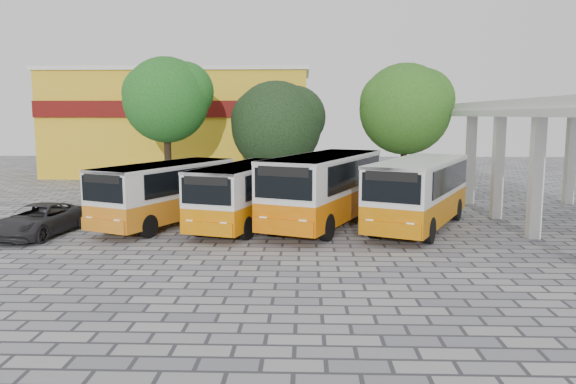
{
  "coord_description": "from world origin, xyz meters",
  "views": [
    {
      "loc": [
        -1.04,
        -19.91,
        4.78
      ],
      "look_at": [
        -1.78,
        3.88,
        1.5
      ],
      "focal_mm": 35.0,
      "sensor_mm": 36.0,
      "label": 1
    }
  ],
  "objects_px": {
    "bus_far_left": "(166,190)",
    "parked_car": "(38,220)",
    "bus_centre_left": "(246,191)",
    "bus_far_right": "(419,189)",
    "bus_centre_right": "(325,185)"
  },
  "relations": [
    {
      "from": "bus_centre_left",
      "to": "bus_far_left",
      "type": "bearing_deg",
      "value": -167.43
    },
    {
      "from": "bus_far_right",
      "to": "parked_car",
      "type": "xyz_separation_m",
      "value": [
        -15.41,
        -1.92,
        -1.06
      ]
    },
    {
      "from": "bus_centre_right",
      "to": "bus_far_right",
      "type": "bearing_deg",
      "value": 16.19
    },
    {
      "from": "bus_far_right",
      "to": "bus_far_left",
      "type": "bearing_deg",
      "value": -156.55
    },
    {
      "from": "bus_centre_right",
      "to": "parked_car",
      "type": "distance_m",
      "value": 11.74
    },
    {
      "from": "bus_far_left",
      "to": "parked_car",
      "type": "bearing_deg",
      "value": -128.19
    },
    {
      "from": "bus_centre_right",
      "to": "bus_far_left",
      "type": "bearing_deg",
      "value": -157.15
    },
    {
      "from": "bus_centre_left",
      "to": "parked_car",
      "type": "relative_size",
      "value": 1.75
    },
    {
      "from": "bus_far_left",
      "to": "bus_far_right",
      "type": "distance_m",
      "value": 10.85
    },
    {
      "from": "bus_far_left",
      "to": "bus_centre_right",
      "type": "distance_m",
      "value": 6.88
    },
    {
      "from": "bus_centre_left",
      "to": "parked_car",
      "type": "distance_m",
      "value": 8.39
    },
    {
      "from": "bus_far_left",
      "to": "bus_far_right",
      "type": "height_order",
      "value": "bus_far_right"
    },
    {
      "from": "bus_centre_left",
      "to": "bus_far_right",
      "type": "xyz_separation_m",
      "value": [
        7.33,
        -0.15,
        0.14
      ]
    },
    {
      "from": "bus_far_left",
      "to": "bus_far_right",
      "type": "relative_size",
      "value": 0.92
    },
    {
      "from": "parked_car",
      "to": "bus_centre_right",
      "type": "bearing_deg",
      "value": 19.0
    }
  ]
}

